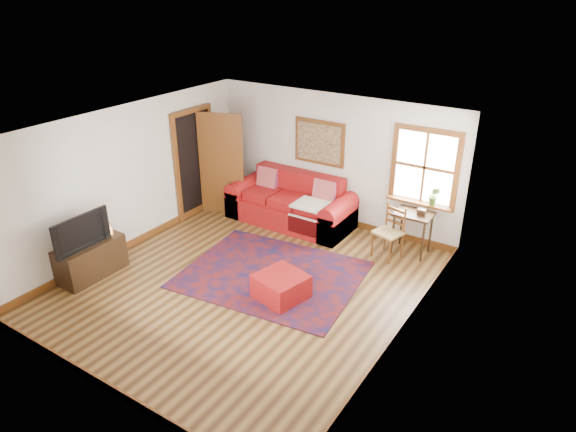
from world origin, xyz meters
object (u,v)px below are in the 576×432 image
Objects in this scene: red_leather_sofa at (292,206)px; media_cabinet at (91,259)px; red_ottoman at (281,287)px; side_table at (413,220)px; ladder_back_chair at (390,230)px.

media_cabinet is (-1.62, -3.44, -0.02)m from red_leather_sofa.
media_cabinet reaches higher than red_ottoman.
media_cabinet is at bearing -138.99° from side_table.
red_leather_sofa is at bearing -178.48° from side_table.
side_table is (2.41, 0.06, 0.31)m from red_leather_sofa.
ladder_back_chair reaches higher than red_ottoman.
media_cabinet is at bearing -139.57° from ladder_back_chair.
red_ottoman is (1.29, -2.32, -0.13)m from red_leather_sofa.
red_ottoman is at bearing -112.16° from ladder_back_chair.
side_table is at bearing 78.13° from red_ottoman.
ladder_back_chair is at bearing -132.03° from side_table.
side_table is 5.34m from media_cabinet.
red_ottoman is 0.88× the size of side_table.
red_leather_sofa is 2.29× the size of media_cabinet.
red_ottoman is at bearing -60.98° from red_leather_sofa.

